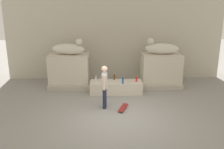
{
  "coord_description": "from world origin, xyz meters",
  "views": [
    {
      "loc": [
        -0.44,
        -8.0,
        3.87
      ],
      "look_at": [
        -0.2,
        1.7,
        1.1
      ],
      "focal_mm": 39.48,
      "sensor_mm": 36.0,
      "label": 1
    }
  ],
  "objects": [
    {
      "name": "ledge_block",
      "position": [
        0.0,
        2.53,
        0.27
      ],
      "size": [
        2.33,
        0.82,
        0.54
      ],
      "primitive_type": "cube",
      "color": "beige",
      "rests_on": "ground_plane"
    },
    {
      "name": "ground_plane",
      "position": [
        0.0,
        0.0,
        0.0
      ],
      "size": [
        40.0,
        40.0,
        0.0
      ],
      "primitive_type": "plane",
      "color": "gray"
    },
    {
      "name": "skateboard",
      "position": [
        0.2,
        0.7,
        0.06
      ],
      "size": [
        0.45,
        0.82,
        0.08
      ],
      "rotation": [
        0.0,
        0.0,
        1.23
      ],
      "color": "maroon",
      "rests_on": "ground_plane"
    },
    {
      "name": "statue_reclining_right",
      "position": [
        2.2,
        3.6,
        1.85
      ],
      "size": [
        1.65,
        0.73,
        0.78
      ],
      "rotation": [
        0.0,
        0.0,
        3.03
      ],
      "color": "beige",
      "rests_on": "pedestal_right"
    },
    {
      "name": "bottle_clear",
      "position": [
        -0.91,
        2.53,
        0.66
      ],
      "size": [
        0.07,
        0.07,
        0.3
      ],
      "color": "silver",
      "rests_on": "ledge_block"
    },
    {
      "name": "statue_reclining_left",
      "position": [
        -2.2,
        3.59,
        1.85
      ],
      "size": [
        1.68,
        0.87,
        0.78
      ],
      "rotation": [
        0.0,
        0.0,
        -0.2
      ],
      "color": "beige",
      "rests_on": "pedestal_left"
    },
    {
      "name": "pedestal_left",
      "position": [
        -2.23,
        3.6,
        0.78
      ],
      "size": [
        1.87,
        1.15,
        1.57
      ],
      "primitive_type": "cube",
      "color": "beige",
      "rests_on": "ground_plane"
    },
    {
      "name": "bottle_red",
      "position": [
        0.91,
        2.49,
        0.64
      ],
      "size": [
        0.07,
        0.07,
        0.26
      ],
      "color": "red",
      "rests_on": "ledge_block"
    },
    {
      "name": "bottle_brown",
      "position": [
        -0.07,
        2.77,
        0.67
      ],
      "size": [
        0.06,
        0.06,
        0.31
      ],
      "color": "#593314",
      "rests_on": "ledge_block"
    },
    {
      "name": "stair_step",
      "position": [
        0.0,
        3.0,
        0.11
      ],
      "size": [
        6.34,
        0.5,
        0.23
      ],
      "primitive_type": "cube",
      "color": "#A9A08F",
      "rests_on": "ground_plane"
    },
    {
      "name": "skater",
      "position": [
        -0.51,
        0.87,
        0.92
      ],
      "size": [
        0.23,
        0.54,
        1.67
      ],
      "rotation": [
        0.0,
        0.0,
        1.5
      ],
      "color": "#1E233F",
      "rests_on": "ground_plane"
    },
    {
      "name": "bottle_blue",
      "position": [
        0.28,
        2.21,
        0.68
      ],
      "size": [
        0.07,
        0.07,
        0.33
      ],
      "color": "#194C99",
      "rests_on": "ledge_block"
    },
    {
      "name": "pedestal_right",
      "position": [
        2.23,
        3.6,
        0.78
      ],
      "size": [
        1.87,
        1.15,
        1.57
      ],
      "primitive_type": "cube",
      "color": "beige",
      "rests_on": "ground_plane"
    },
    {
      "name": "facade_wall",
      "position": [
        0.0,
        5.12,
        2.76
      ],
      "size": [
        11.27,
        0.6,
        5.52
      ],
      "primitive_type": "cube",
      "color": "#B8B09D",
      "rests_on": "ground_plane"
    }
  ]
}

